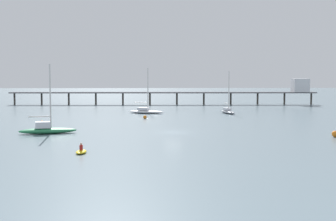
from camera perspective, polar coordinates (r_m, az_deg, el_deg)
ground_plane at (r=68.43m, az=0.57°, el=-2.65°), size 400.00×400.00×0.00m
pier at (r=128.55m, az=5.69°, el=2.46°), size 82.56×5.58×7.04m
sailboat_green at (r=68.92m, az=-14.38°, el=-2.17°), size 8.30×3.82×9.85m
sailboat_white at (r=100.29m, az=-2.69°, el=-0.02°), size 8.18×4.63×9.62m
sailboat_gray at (r=100.83m, az=7.25°, el=-0.02°), size 3.10×6.54×8.98m
dinghy_yellow at (r=51.46m, az=-10.44°, el=-4.87°), size 1.20×2.40×1.14m
mooring_buoy_far at (r=82.66m, az=-14.96°, el=-1.37°), size 0.55×0.55×0.55m
mooring_buoy_outer at (r=67.14m, az=19.52°, el=-2.68°), size 0.86×0.86×0.86m
mooring_buoy_inner at (r=88.45m, az=-2.80°, el=-0.80°), size 0.67×0.67×0.67m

